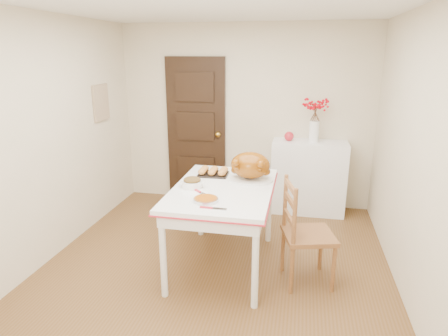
% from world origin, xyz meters
% --- Properties ---
extents(floor, '(3.50, 4.00, 0.00)m').
position_xyz_m(floor, '(0.00, 0.00, 0.00)').
color(floor, brown).
rests_on(floor, ground).
extents(ceiling, '(3.50, 4.00, 0.00)m').
position_xyz_m(ceiling, '(0.00, 0.00, 2.50)').
color(ceiling, white).
rests_on(ceiling, ground).
extents(wall_back, '(3.50, 0.00, 2.50)m').
position_xyz_m(wall_back, '(0.00, 2.00, 1.25)').
color(wall_back, beige).
rests_on(wall_back, ground).
extents(wall_front, '(3.50, 0.00, 2.50)m').
position_xyz_m(wall_front, '(0.00, -2.00, 1.25)').
color(wall_front, beige).
rests_on(wall_front, ground).
extents(wall_left, '(0.00, 4.00, 2.50)m').
position_xyz_m(wall_left, '(-1.75, 0.00, 1.25)').
color(wall_left, beige).
rests_on(wall_left, ground).
extents(wall_right, '(0.00, 4.00, 2.50)m').
position_xyz_m(wall_right, '(1.75, 0.00, 1.25)').
color(wall_right, beige).
rests_on(wall_right, ground).
extents(door_back, '(0.85, 0.06, 2.06)m').
position_xyz_m(door_back, '(-0.70, 1.97, 1.03)').
color(door_back, black).
rests_on(door_back, ground).
extents(photo_board, '(0.03, 0.35, 0.45)m').
position_xyz_m(photo_board, '(-1.73, 1.20, 1.50)').
color(photo_board, tan).
rests_on(photo_board, ground).
extents(sideboard, '(0.98, 0.44, 0.98)m').
position_xyz_m(sideboard, '(0.91, 1.78, 0.49)').
color(sideboard, white).
rests_on(sideboard, floor).
extents(kitchen_table, '(0.97, 1.42, 0.85)m').
position_xyz_m(kitchen_table, '(0.07, 0.16, 0.42)').
color(kitchen_table, white).
rests_on(kitchen_table, floor).
extents(chair_oak, '(0.55, 0.55, 1.01)m').
position_xyz_m(chair_oak, '(0.91, 0.03, 0.51)').
color(chair_oak, '#935828').
rests_on(chair_oak, floor).
extents(berry_vase, '(0.30, 0.30, 0.57)m').
position_xyz_m(berry_vase, '(0.95, 1.78, 1.27)').
color(berry_vase, white).
rests_on(berry_vase, sideboard).
extents(apple, '(0.13, 0.13, 0.13)m').
position_xyz_m(apple, '(0.63, 1.78, 1.04)').
color(apple, red).
rests_on(apple, sideboard).
extents(turkey_platter, '(0.54, 0.47, 0.29)m').
position_xyz_m(turkey_platter, '(0.30, 0.41, 1.00)').
color(turkey_platter, '#884308').
rests_on(turkey_platter, kitchen_table).
extents(pumpkin_pie, '(0.23, 0.23, 0.05)m').
position_xyz_m(pumpkin_pie, '(-0.00, -0.24, 0.87)').
color(pumpkin_pie, '#A44D0C').
rests_on(pumpkin_pie, kitchen_table).
extents(stuffing_dish, '(0.30, 0.27, 0.10)m').
position_xyz_m(stuffing_dish, '(-0.22, 0.10, 0.90)').
color(stuffing_dish, brown).
rests_on(stuffing_dish, kitchen_table).
extents(rolls_tray, '(0.31, 0.25, 0.08)m').
position_xyz_m(rolls_tray, '(-0.11, 0.51, 0.89)').
color(rolls_tray, '#C57937').
rests_on(rolls_tray, kitchen_table).
extents(pie_server, '(0.23, 0.07, 0.01)m').
position_xyz_m(pie_server, '(0.10, -0.39, 0.86)').
color(pie_server, silver).
rests_on(pie_server, kitchen_table).
extents(carving_knife, '(0.24, 0.23, 0.01)m').
position_xyz_m(carving_knife, '(-0.08, -0.07, 0.86)').
color(carving_knife, silver).
rests_on(carving_knife, kitchen_table).
extents(drinking_glass, '(0.07, 0.07, 0.11)m').
position_xyz_m(drinking_glass, '(0.17, 0.68, 0.90)').
color(drinking_glass, white).
rests_on(drinking_glass, kitchen_table).
extents(shaker_pair, '(0.10, 0.05, 0.09)m').
position_xyz_m(shaker_pair, '(0.43, 0.71, 0.89)').
color(shaker_pair, white).
rests_on(shaker_pair, kitchen_table).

